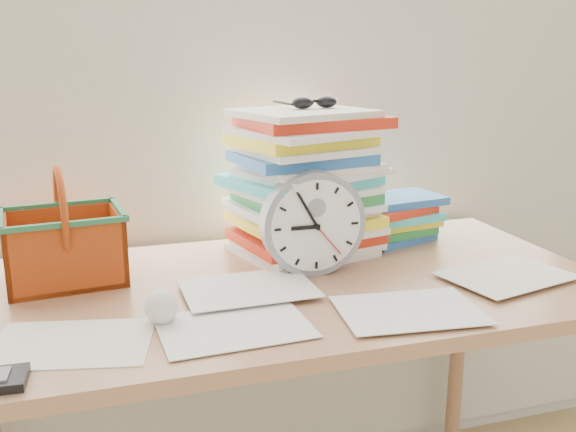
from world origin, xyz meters
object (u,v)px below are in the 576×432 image
object	(u,v)px
paper_stack	(306,183)
book_stack	(396,218)
desk	(279,315)
basket	(62,226)
clock	(313,223)

from	to	relation	value
paper_stack	book_stack	world-z (taller)	paper_stack
book_stack	paper_stack	bearing A→B (deg)	-172.50
desk	book_stack	bearing A→B (deg)	29.46
desk	basket	xyz separation A→B (m)	(-0.43, 0.14, 0.20)
book_stack	desk	bearing A→B (deg)	-150.54
clock	desk	bearing A→B (deg)	-158.51
paper_stack	basket	bearing A→B (deg)	-176.13
paper_stack	clock	world-z (taller)	paper_stack
paper_stack	basket	size ratio (longest dim) A/B	1.41
desk	basket	bearing A→B (deg)	161.81
basket	book_stack	bearing A→B (deg)	-0.98
desk	paper_stack	xyz separation A→B (m)	(0.12, 0.18, 0.25)
paper_stack	basket	xyz separation A→B (m)	(-0.55, -0.04, -0.05)
paper_stack	book_stack	size ratio (longest dim) A/B	1.49
desk	book_stack	size ratio (longest dim) A/B	5.98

